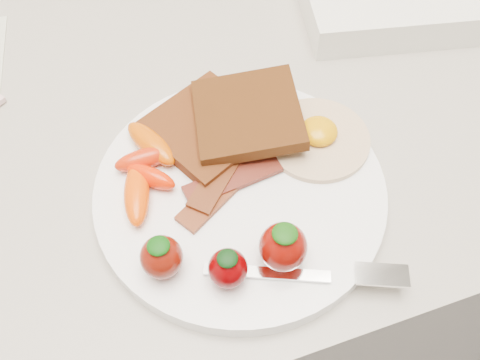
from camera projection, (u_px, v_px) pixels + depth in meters
name	position (u px, v px, depth m)	size (l,w,h in m)	color
counter	(200.00, 272.00, 0.95)	(2.00, 0.60, 0.90)	gray
plate	(240.00, 191.00, 0.50)	(0.27, 0.27, 0.02)	white
toast_lower	(208.00, 128.00, 0.52)	(0.10, 0.10, 0.01)	#3A1405
toast_upper	(248.00, 114.00, 0.51)	(0.10, 0.10, 0.01)	black
fried_egg	(318.00, 137.00, 0.52)	(0.13, 0.13, 0.02)	beige
bacon_strips	(224.00, 181.00, 0.49)	(0.11, 0.09, 0.01)	#4D1004
baby_carrots	(145.00, 168.00, 0.49)	(0.07, 0.12, 0.02)	red
strawberries	(232.00, 255.00, 0.43)	(0.13, 0.06, 0.05)	#600F05
fork	(319.00, 274.00, 0.44)	(0.16, 0.08, 0.00)	white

